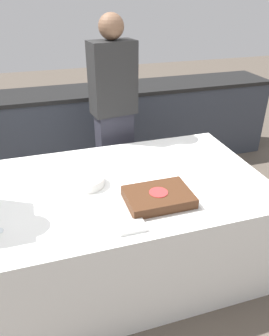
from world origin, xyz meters
TOP-DOWN VIEW (x-y plane):
  - ground_plane at (0.00, 0.00)m, footprint 14.00×14.00m
  - back_counter at (0.00, 1.67)m, footprint 4.40×0.58m
  - dining_table at (0.00, 0.00)m, footprint 1.90×1.19m
  - cake at (0.13, -0.28)m, footprint 0.44×0.33m
  - plate_stack at (-0.25, 0.04)m, footprint 0.22×0.22m
  - side_plate_near_cake at (0.14, 0.01)m, footprint 0.19×0.19m
  - side_plate_right_edge at (0.69, -0.08)m, footprint 0.19×0.19m
  - utensil_pile at (-0.10, -0.47)m, footprint 0.16×0.11m
  - person_cutting_cake at (0.13, 0.81)m, footprint 0.40×0.26m

SIDE VIEW (x-z plane):
  - ground_plane at x=0.00m, z-range 0.00..0.00m
  - dining_table at x=0.00m, z-range 0.00..0.74m
  - back_counter at x=0.00m, z-range 0.00..0.92m
  - side_plate_near_cake at x=0.14m, z-range 0.74..0.75m
  - side_plate_right_edge at x=0.69m, z-range 0.74..0.75m
  - utensil_pile at x=-0.10m, z-range 0.74..0.76m
  - plate_stack at x=-0.25m, z-range 0.74..0.80m
  - cake at x=0.13m, z-range 0.74..0.81m
  - person_cutting_cake at x=0.13m, z-range 0.04..1.77m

